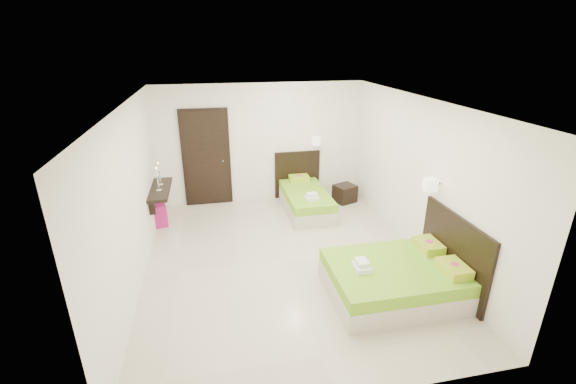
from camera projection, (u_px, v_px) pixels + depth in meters
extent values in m
plane|color=beige|center=(286.00, 260.00, 6.43)|extent=(5.50, 5.50, 0.00)
cube|color=beige|center=(306.00, 204.00, 8.24)|extent=(0.87, 1.73, 0.28)
cube|color=#67AB1B|center=(306.00, 195.00, 8.16)|extent=(0.86, 1.72, 0.17)
cube|color=black|center=(297.00, 174.00, 8.86)|extent=(1.04, 0.05, 1.08)
cube|color=#AFC824|center=(299.00, 178.00, 8.70)|extent=(0.43, 0.29, 0.12)
cylinder|color=#E23576|center=(299.00, 176.00, 8.67)|extent=(0.10, 0.10, 0.00)
cube|color=white|center=(312.00, 198.00, 7.68)|extent=(0.26, 0.19, 0.07)
cube|color=white|center=(312.00, 195.00, 7.66)|extent=(0.19, 0.14, 0.07)
cube|color=beige|center=(316.00, 141.00, 8.50)|extent=(0.16, 0.16, 0.17)
cylinder|color=#2D2116|center=(315.00, 140.00, 8.57)|extent=(0.03, 0.16, 0.03)
cube|color=beige|center=(393.00, 285.00, 5.52)|extent=(1.84, 1.38, 0.29)
cube|color=#67AB1B|center=(395.00, 271.00, 5.43)|extent=(1.82, 1.36, 0.18)
cube|color=black|center=(453.00, 253.00, 5.53)|extent=(0.05, 1.56, 1.15)
cube|color=#AFC824|center=(454.00, 268.00, 5.21)|extent=(0.31, 0.46, 0.13)
cylinder|color=#E23576|center=(455.00, 264.00, 5.19)|extent=(0.11, 0.11, 0.00)
cube|color=#AFC824|center=(428.00, 245.00, 5.80)|extent=(0.31, 0.46, 0.13)
cylinder|color=#E23576|center=(429.00, 241.00, 5.77)|extent=(0.11, 0.11, 0.00)
cube|color=white|center=(362.00, 267.00, 5.29)|extent=(0.20, 0.28, 0.07)
cube|color=white|center=(362.00, 263.00, 5.26)|extent=(0.15, 0.21, 0.07)
cube|color=beige|center=(430.00, 184.00, 5.72)|extent=(0.17, 0.17, 0.18)
cylinder|color=#2D2116|center=(435.00, 184.00, 5.73)|extent=(0.16, 0.03, 0.03)
cube|color=black|center=(345.00, 193.00, 8.69)|extent=(0.55, 0.52, 0.39)
cube|color=#9B145F|center=(154.00, 214.00, 7.57)|extent=(0.54, 0.54, 0.45)
cube|color=black|center=(206.00, 158.00, 8.28)|extent=(1.02, 0.06, 2.14)
cube|color=black|center=(206.00, 159.00, 8.25)|extent=(0.88, 0.04, 2.06)
cylinder|color=silver|center=(223.00, 160.00, 8.30)|extent=(0.03, 0.10, 0.03)
cube|color=black|center=(160.00, 189.00, 7.19)|extent=(0.35, 1.20, 0.06)
cube|color=black|center=(152.00, 207.00, 6.82)|extent=(0.10, 0.04, 0.30)
cube|color=black|center=(157.00, 189.00, 7.64)|extent=(0.10, 0.04, 0.30)
cylinder|color=silver|center=(159.00, 190.00, 7.04)|extent=(0.10, 0.10, 0.02)
cylinder|color=silver|center=(158.00, 184.00, 7.00)|extent=(0.02, 0.02, 0.22)
cone|color=silver|center=(157.00, 177.00, 6.95)|extent=(0.07, 0.07, 0.04)
cylinder|color=white|center=(157.00, 172.00, 6.91)|extent=(0.02, 0.02, 0.15)
sphere|color=#FFB23F|center=(156.00, 168.00, 6.88)|extent=(0.02, 0.02, 0.02)
cylinder|color=silver|center=(161.00, 185.00, 7.31)|extent=(0.10, 0.10, 0.02)
cylinder|color=silver|center=(160.00, 179.00, 7.27)|extent=(0.02, 0.02, 0.22)
cone|color=silver|center=(159.00, 172.00, 7.22)|extent=(0.07, 0.07, 0.04)
cylinder|color=white|center=(159.00, 167.00, 7.19)|extent=(0.02, 0.02, 0.15)
sphere|color=#FFB23F|center=(158.00, 163.00, 7.15)|extent=(0.02, 0.02, 0.02)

